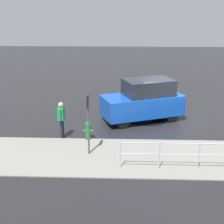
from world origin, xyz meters
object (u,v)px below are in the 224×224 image
(fire_hydrant, at_px, (88,130))
(sign_post, at_px, (88,116))
(moving_hatchback, at_px, (144,100))
(pedestrian, at_px, (61,117))

(fire_hydrant, height_order, sign_post, sign_post)
(sign_post, bearing_deg, moving_hatchback, -120.28)
(fire_hydrant, distance_m, sign_post, 1.88)
(fire_hydrant, xyz_separation_m, sign_post, (-0.19, 1.46, 1.18))
(pedestrian, bearing_deg, moving_hatchback, -146.53)
(moving_hatchback, relative_size, fire_hydrant, 5.30)
(pedestrian, bearing_deg, sign_post, 130.62)
(moving_hatchback, height_order, sign_post, sign_post)
(fire_hydrant, xyz_separation_m, pedestrian, (1.14, -0.09, 0.56))
(moving_hatchback, xyz_separation_m, pedestrian, (3.64, 2.41, -0.07))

